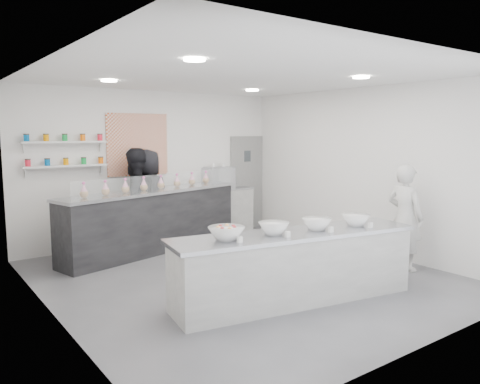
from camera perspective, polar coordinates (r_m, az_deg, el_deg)
name	(u,v)px	position (r m, az deg, el deg)	size (l,w,h in m)	color
floor	(243,276)	(7.27, 0.33, -10.24)	(6.00, 6.00, 0.00)	#515156
ceiling	(243,76)	(6.98, 0.35, 13.97)	(6.00, 6.00, 0.00)	white
back_wall	(154,167)	(9.54, -10.43, 3.03)	(5.50, 5.50, 0.00)	white
left_wall	(50,193)	(5.78, -22.18, -0.08)	(6.00, 6.00, 0.00)	white
right_wall	(363,170)	(8.87, 14.82, 2.59)	(6.00, 6.00, 0.00)	white
back_door	(247,182)	(10.74, 0.82, 1.20)	(0.88, 0.04, 2.10)	gray
pattern_panel	(138,145)	(9.35, -12.37, 5.66)	(1.25, 0.03, 1.20)	#C9430F
jar_shelf_lower	(66,166)	(8.82, -20.47, 3.00)	(1.45, 0.22, 0.04)	silver
jar_shelf_upper	(65,142)	(8.80, -20.59, 5.73)	(1.45, 0.22, 0.04)	silver
preserve_jars	(65,150)	(8.79, -20.51, 4.82)	(1.45, 0.10, 0.56)	red
downlight_0	(194,60)	(5.38, -5.58, 15.73)	(0.24, 0.24, 0.02)	white
downlight_1	(361,77)	(7.21, 14.55, 13.37)	(0.24, 0.24, 0.02)	white
downlight_2	(109,81)	(7.71, -15.68, 12.91)	(0.24, 0.24, 0.02)	white
downlight_3	(252,90)	(9.08, 1.50, 12.28)	(0.24, 0.24, 0.02)	white
prep_counter	(295,267)	(6.18, 6.73, -9.03)	(3.36, 0.76, 0.92)	#9A9995
back_bar	(153,221)	(8.75, -10.51, -3.47)	(3.70, 0.68, 1.15)	black
sneeze_guard	(164,183)	(8.40, -9.21, 1.15)	(3.65, 0.02, 0.31)	white
espresso_ledge	(224,211)	(10.24, -1.91, -2.29)	(1.31, 0.42, 0.97)	#9A9995
espresso_machine	(219,178)	(10.06, -2.63, 1.67)	(0.61, 0.42, 0.46)	#93969E
cup_stacks	(212,181)	(9.97, -3.45, 1.36)	(0.28, 0.24, 0.37)	#93795C
prep_bowls	(296,226)	(6.05, 6.81, -4.15)	(2.34, 0.49, 0.16)	white
label_cards	(330,235)	(5.77, 10.89, -5.23)	(2.01, 0.04, 0.07)	white
cookie_bags	(153,183)	(8.65, -10.62, 1.10)	(2.94, 0.14, 0.26)	#FF99C4
woman_prep	(405,217)	(7.89, 19.46, -2.94)	(0.62, 0.40, 1.69)	silver
staff_left	(135,200)	(8.82, -12.73, -0.95)	(0.93, 0.72, 1.90)	black
staff_right	(148,198)	(9.09, -11.17, -0.76)	(0.92, 0.60, 1.88)	black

